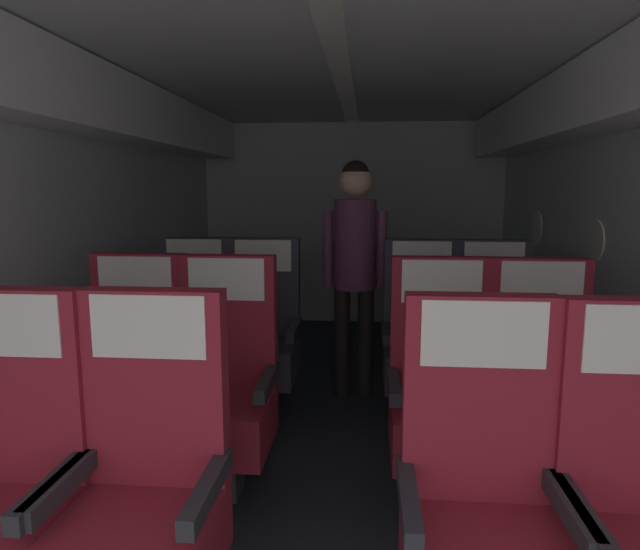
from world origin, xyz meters
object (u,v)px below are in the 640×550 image
at_px(seat_b_left_window, 133,388).
at_px(seat_c_left_aisle, 262,340).
at_px(seat_b_right_aisle, 541,402).
at_px(seat_a_left_window, 0,498).
at_px(seat_a_left_aisle, 145,502).
at_px(flight_attendant, 355,254).
at_px(seat_c_right_aisle, 493,345).
at_px(seat_c_right_window, 421,344).
at_px(seat_b_right_window, 440,399).
at_px(seat_c_left_window, 193,338).
at_px(seat_b_left_aisle, 224,393).
at_px(seat_a_right_window, 482,519).

distance_m(seat_b_left_window, seat_c_left_aisle, 1.02).
bearing_deg(seat_c_left_aisle, seat_b_right_aisle, -32.36).
bearing_deg(seat_b_right_aisle, seat_b_left_window, 179.66).
bearing_deg(seat_a_left_window, seat_b_right_aisle, 26.18).
height_order(seat_a_left_aisle, flight_attendant, flight_attendant).
relative_size(seat_c_right_aisle, seat_c_right_window, 1.00).
height_order(seat_b_right_window, seat_c_right_aisle, same).
bearing_deg(seat_c_left_window, seat_a_left_aisle, -76.37).
relative_size(seat_a_left_aisle, seat_b_right_window, 1.00).
bearing_deg(seat_a_left_aisle, seat_c_left_window, 103.63).
distance_m(seat_b_left_aisle, seat_b_right_window, 1.00).
bearing_deg(seat_a_left_aisle, seat_c_right_window, 61.20).
height_order(seat_b_left_aisle, seat_b_right_aisle, same).
height_order(seat_a_left_window, seat_a_right_window, same).
bearing_deg(seat_b_right_aisle, seat_a_left_aisle, -147.73).
height_order(seat_c_left_aisle, seat_c_right_window, same).
xyz_separation_m(seat_c_left_aisle, seat_c_right_aisle, (1.45, -0.00, 0.00)).
bearing_deg(seat_b_left_aisle, seat_b_right_window, 1.05).
relative_size(seat_a_right_window, seat_c_left_window, 1.00).
relative_size(seat_a_left_aisle, seat_c_left_aisle, 1.00).
relative_size(seat_c_left_window, flight_attendant, 0.69).
height_order(seat_b_left_aisle, seat_c_left_aisle, same).
bearing_deg(flight_attendant, seat_c_left_aisle, -133.01).
relative_size(seat_a_right_window, seat_c_right_window, 1.00).
relative_size(seat_b_left_aisle, flight_attendant, 0.69).
xyz_separation_m(seat_b_left_aisle, flight_attendant, (0.58, 1.24, 0.52)).
bearing_deg(seat_b_right_aisle, seat_b_left_aisle, -179.44).
distance_m(seat_c_right_aisle, flight_attendant, 1.05).
relative_size(seat_a_right_window, seat_b_left_window, 1.00).
xyz_separation_m(seat_c_left_window, seat_c_left_aisle, (0.46, -0.01, 0.00)).
relative_size(seat_b_right_aisle, seat_c_right_aisle, 1.00).
xyz_separation_m(seat_b_right_window, seat_c_right_aisle, (0.44, 0.91, 0.00)).
bearing_deg(seat_c_right_window, seat_a_left_aisle, -118.80).
height_order(seat_a_left_aisle, seat_b_right_window, same).
xyz_separation_m(seat_a_right_window, seat_b_left_aisle, (-1.01, 0.91, 0.00)).
bearing_deg(seat_a_left_aisle, seat_a_right_window, 0.00).
xyz_separation_m(seat_a_left_aisle, seat_c_right_window, (1.01, 1.84, 0.00)).
distance_m(seat_c_left_window, seat_c_left_aisle, 0.46).
xyz_separation_m(seat_a_left_window, seat_c_right_aisle, (1.91, 1.86, 0.00)).
distance_m(seat_b_left_window, seat_b_right_aisle, 1.91).
relative_size(seat_b_left_window, flight_attendant, 0.69).
bearing_deg(seat_b_right_aisle, seat_a_right_window, -115.75).
height_order(seat_b_left_aisle, flight_attendant, flight_attendant).
bearing_deg(seat_a_left_aisle, seat_c_right_aisle, 51.71).
height_order(seat_a_left_window, seat_a_left_aisle, same).
height_order(seat_a_left_aisle, seat_c_right_aisle, same).
distance_m(seat_c_left_aisle, flight_attendant, 0.84).
relative_size(seat_b_left_window, seat_b_left_aisle, 1.00).
distance_m(seat_b_left_window, seat_c_right_window, 1.71).
xyz_separation_m(seat_b_left_window, seat_c_left_aisle, (0.45, 0.91, 0.00)).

